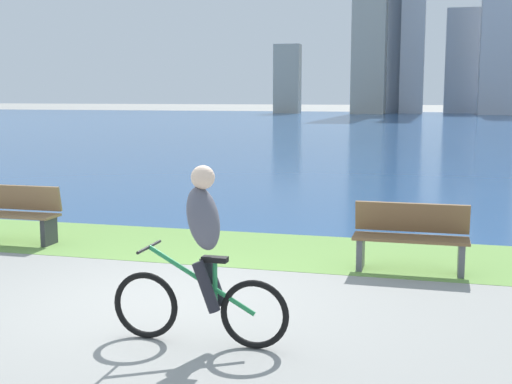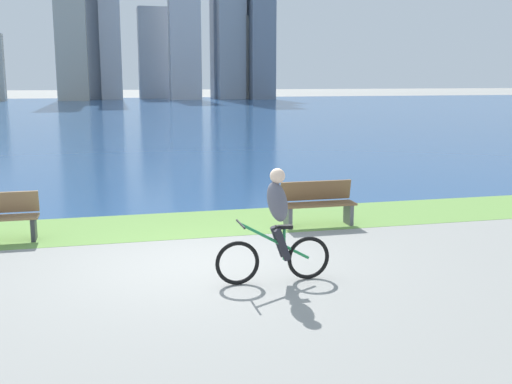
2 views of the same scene
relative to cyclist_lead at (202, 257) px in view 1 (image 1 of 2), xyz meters
name	(u,v)px [view 1 (image 1 of 2)]	position (x,y,z in m)	size (l,w,h in m)	color
ground_plane	(155,302)	(-0.94, 1.07, -0.84)	(300.00, 300.00, 0.00)	gray
grass_strip_bayside	(229,247)	(-0.94, 3.94, -0.83)	(120.00, 2.35, 0.01)	#6B9947
bay_water_surface	(393,126)	(-0.94, 46.28, -0.84)	(300.00, 82.34, 0.00)	navy
cyclist_lead	(202,257)	(0.00, 0.00, 0.00)	(1.73, 0.52, 1.69)	black
bench_near_path	(411,238)	(1.80, 3.22, -0.39)	(1.50, 0.47, 0.90)	brown
bench_far_along_path	(14,214)	(-4.36, 3.44, -0.39)	(1.50, 0.47, 0.90)	olive
city_skyline_far_shore	(493,19)	(8.30, 79.87, 10.25)	(38.66, 10.20, 27.45)	#ADA899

